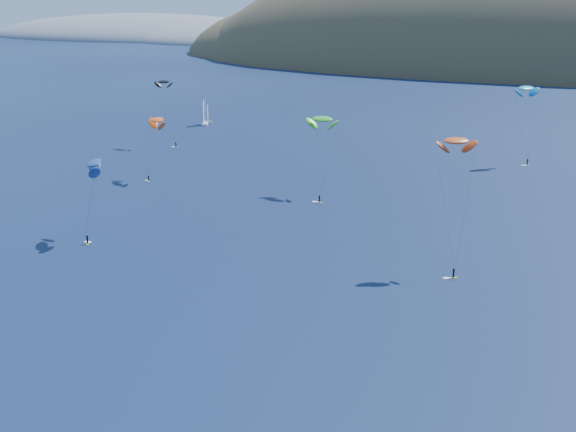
# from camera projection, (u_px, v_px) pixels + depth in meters

# --- Properties ---
(headland) EXTENTS (460.00, 250.00, 60.00)m
(headland) POSITION_uv_depth(u_px,v_px,m) (163.00, 40.00, 920.26)
(headland) COLOR slate
(headland) RESTS_ON ground
(sailboat) EXTENTS (9.52, 8.91, 11.37)m
(sailboat) POSITION_uv_depth(u_px,v_px,m) (205.00, 122.00, 320.32)
(sailboat) COLOR silver
(sailboat) RESTS_ON ground
(kitesurfer_1) EXTENTS (9.45, 10.09, 19.08)m
(kitesurfer_1) POSITION_uv_depth(u_px,v_px,m) (157.00, 120.00, 225.19)
(kitesurfer_1) COLOR yellow
(kitesurfer_1) RESTS_ON ground
(kitesurfer_3) EXTENTS (9.39, 14.10, 21.94)m
(kitesurfer_3) POSITION_uv_depth(u_px,v_px,m) (322.00, 119.00, 208.61)
(kitesurfer_3) COLOR yellow
(kitesurfer_3) RESTS_ON ground
(kitesurfer_4) EXTENTS (8.94, 9.35, 25.61)m
(kitesurfer_4) POSITION_uv_depth(u_px,v_px,m) (527.00, 88.00, 243.63)
(kitesurfer_4) COLOR yellow
(kitesurfer_4) RESTS_ON ground
(kitesurfer_9) EXTENTS (8.34, 11.96, 26.61)m
(kitesurfer_9) POSITION_uv_depth(u_px,v_px,m) (456.00, 141.00, 150.64)
(kitesurfer_9) COLOR yellow
(kitesurfer_9) RESTS_ON ground
(kitesurfer_10) EXTENTS (9.33, 12.19, 18.89)m
(kitesurfer_10) POSITION_uv_depth(u_px,v_px,m) (94.00, 163.00, 171.15)
(kitesurfer_10) COLOR yellow
(kitesurfer_10) RESTS_ON ground
(kitesurfer_12) EXTENTS (9.91, 4.98, 23.64)m
(kitesurfer_12) POSITION_uv_depth(u_px,v_px,m) (164.00, 82.00, 273.20)
(kitesurfer_12) COLOR yellow
(kitesurfer_12) RESTS_ON ground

